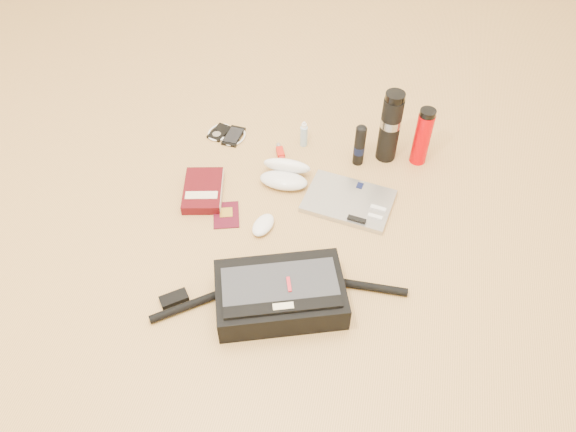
{
  "coord_description": "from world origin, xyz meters",
  "views": [
    {
      "loc": [
        0.28,
        -1.22,
        1.49
      ],
      "look_at": [
        -0.0,
        0.04,
        0.06
      ],
      "focal_mm": 35.0,
      "sensor_mm": 36.0,
      "label": 1
    }
  ],
  "objects_px": {
    "messenger_bag": "(280,294)",
    "thermos_black": "(390,126)",
    "book": "(203,191)",
    "thermos_red": "(422,137)",
    "laptop": "(349,201)"
  },
  "relations": [
    {
      "from": "messenger_bag",
      "to": "laptop",
      "type": "distance_m",
      "value": 0.5
    },
    {
      "from": "messenger_bag",
      "to": "book",
      "type": "bearing_deg",
      "value": 113.75
    },
    {
      "from": "book",
      "to": "thermos_red",
      "type": "bearing_deg",
      "value": 12.05
    },
    {
      "from": "laptop",
      "to": "book",
      "type": "height_order",
      "value": "book"
    },
    {
      "from": "messenger_bag",
      "to": "book",
      "type": "relative_size",
      "value": 3.23
    },
    {
      "from": "messenger_bag",
      "to": "thermos_red",
      "type": "bearing_deg",
      "value": 44.04
    },
    {
      "from": "book",
      "to": "thermos_black",
      "type": "xyz_separation_m",
      "value": [
        0.63,
        0.35,
        0.13
      ]
    },
    {
      "from": "thermos_red",
      "to": "thermos_black",
      "type": "bearing_deg",
      "value": -178.12
    },
    {
      "from": "laptop",
      "to": "thermos_black",
      "type": "bearing_deg",
      "value": 78.62
    },
    {
      "from": "thermos_black",
      "to": "thermos_red",
      "type": "relative_size",
      "value": 1.24
    },
    {
      "from": "laptop",
      "to": "messenger_bag",
      "type": "bearing_deg",
      "value": -98.57
    },
    {
      "from": "messenger_bag",
      "to": "thermos_black",
      "type": "height_order",
      "value": "thermos_black"
    },
    {
      "from": "messenger_bag",
      "to": "thermos_black",
      "type": "xyz_separation_m",
      "value": [
        0.25,
        0.76,
        0.1
      ]
    },
    {
      "from": "laptop",
      "to": "book",
      "type": "bearing_deg",
      "value": -163.68
    },
    {
      "from": "messenger_bag",
      "to": "thermos_red",
      "type": "xyz_separation_m",
      "value": [
        0.38,
        0.76,
        0.07
      ]
    }
  ]
}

